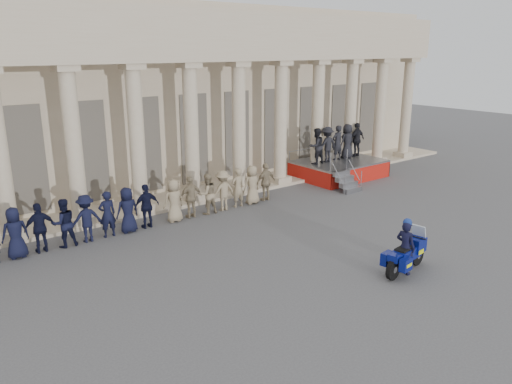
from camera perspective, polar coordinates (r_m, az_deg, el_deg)
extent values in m
plane|color=#48484B|center=(16.39, 3.58, -8.70)|extent=(90.00, 90.00, 0.00)
cube|color=tan|center=(28.02, -17.29, 10.57)|extent=(40.00, 10.00, 9.00)
cube|color=tan|center=(23.25, -10.87, -1.17)|extent=(40.00, 2.60, 0.15)
cube|color=tan|center=(21.52, -10.83, 15.64)|extent=(35.80, 1.00, 1.00)
cube|color=tan|center=(21.54, -11.00, 18.56)|extent=(35.80, 1.00, 1.20)
cube|color=tan|center=(20.49, -26.23, -4.32)|extent=(0.90, 0.90, 0.30)
cube|color=tan|center=(21.08, -19.35, -2.99)|extent=(0.90, 0.90, 0.30)
cylinder|color=tan|center=(20.35, -20.12, 4.89)|extent=(0.64, 0.64, 5.60)
cube|color=tan|center=(20.04, -20.94, 13.10)|extent=(0.85, 0.85, 0.24)
cube|color=tan|center=(21.96, -12.96, -1.71)|extent=(0.90, 0.90, 0.30)
cylinder|color=tan|center=(21.26, -13.46, 5.88)|extent=(0.64, 0.64, 5.60)
cube|color=tan|center=(20.96, -13.99, 13.75)|extent=(0.85, 0.85, 0.24)
cube|color=tan|center=(23.10, -7.13, -0.52)|extent=(0.90, 0.90, 0.30)
cylinder|color=tan|center=(22.44, -7.39, 6.71)|extent=(0.64, 0.64, 5.60)
cube|color=tan|center=(22.16, -7.67, 14.18)|extent=(0.85, 0.85, 0.24)
cube|color=tan|center=(24.47, -1.91, 0.54)|extent=(0.90, 0.90, 0.30)
cylinder|color=tan|center=(23.84, -1.97, 7.39)|extent=(0.64, 0.64, 5.60)
cube|color=tan|center=(23.58, -2.04, 14.42)|extent=(0.85, 0.85, 0.24)
cube|color=tan|center=(26.02, 2.73, 1.49)|extent=(0.90, 0.90, 0.30)
cylinder|color=tan|center=(25.44, 2.82, 7.93)|extent=(0.64, 0.64, 5.60)
cube|color=tan|center=(25.19, 2.92, 14.52)|extent=(0.85, 0.85, 0.24)
cube|color=tan|center=(27.73, 6.83, 2.31)|extent=(0.90, 0.90, 0.30)
cylinder|color=tan|center=(27.19, 7.04, 8.36)|extent=(0.64, 0.64, 5.60)
cube|color=tan|center=(26.95, 7.25, 14.52)|extent=(0.85, 0.85, 0.24)
cube|color=tan|center=(29.58, 10.43, 3.03)|extent=(0.90, 0.90, 0.30)
cylinder|color=tan|center=(29.06, 10.73, 8.70)|extent=(0.64, 0.64, 5.60)
cube|color=tan|center=(28.84, 11.04, 14.46)|extent=(0.85, 0.85, 0.24)
cube|color=tan|center=(31.52, 13.61, 3.65)|extent=(0.90, 0.90, 0.30)
cylinder|color=tan|center=(31.04, 13.97, 8.97)|extent=(0.64, 0.64, 5.60)
cube|color=tan|center=(30.84, 14.34, 14.35)|extent=(0.85, 0.85, 0.24)
cube|color=tan|center=(33.56, 16.41, 4.19)|extent=(0.90, 0.90, 0.30)
cylinder|color=tan|center=(33.11, 16.82, 9.18)|extent=(0.64, 0.64, 5.60)
cube|color=tan|center=(32.92, 17.24, 14.22)|extent=(0.85, 0.85, 0.24)
cube|color=black|center=(22.07, -24.80, 3.34)|extent=(1.30, 0.12, 4.20)
cube|color=black|center=(22.76, -18.46, 4.36)|extent=(1.30, 0.12, 4.20)
cube|color=black|center=(23.73, -12.55, 5.25)|extent=(1.30, 0.12, 4.20)
cube|color=black|center=(24.92, -7.14, 6.02)|extent=(1.30, 0.12, 4.20)
cube|color=black|center=(26.32, -2.25, 6.67)|extent=(1.30, 0.12, 4.20)
cube|color=black|center=(27.90, 2.13, 7.21)|extent=(1.30, 0.12, 4.20)
cube|color=black|center=(29.61, 6.03, 7.66)|extent=(1.30, 0.12, 4.20)
cube|color=black|center=(31.45, 9.49, 8.02)|extent=(1.30, 0.12, 4.20)
cube|color=black|center=(33.39, 12.57, 8.32)|extent=(1.30, 0.12, 4.20)
imported|color=black|center=(18.67, -25.82, -4.23)|extent=(0.87, 0.57, 1.78)
imported|color=black|center=(18.83, -23.45, -3.78)|extent=(1.04, 0.44, 1.78)
imported|color=black|center=(19.02, -21.12, -3.33)|extent=(0.87, 0.68, 1.78)
imported|color=black|center=(19.24, -18.84, -2.88)|extent=(1.15, 0.66, 1.78)
imported|color=black|center=(19.49, -16.62, -2.44)|extent=(0.65, 0.43, 1.78)
imported|color=black|center=(19.77, -14.47, -2.01)|extent=(0.87, 0.57, 1.78)
imported|color=black|center=(20.08, -12.37, -1.59)|extent=(1.04, 0.44, 1.78)
imported|color=gray|center=(20.59, -9.37, -0.98)|extent=(0.87, 0.57, 1.78)
imported|color=gray|center=(20.96, -7.44, -0.58)|extent=(1.04, 0.44, 1.78)
imported|color=gray|center=(21.36, -5.59, -0.21)|extent=(0.87, 0.68, 1.78)
imported|color=gray|center=(21.78, -3.81, 0.16)|extent=(1.15, 0.66, 1.78)
imported|color=gray|center=(22.22, -2.09, 0.51)|extent=(0.65, 0.43, 1.78)
imported|color=gray|center=(22.68, -0.44, 0.85)|extent=(0.87, 0.57, 1.78)
imported|color=gray|center=(23.16, 1.14, 1.17)|extent=(1.04, 0.44, 1.78)
cube|color=gray|center=(27.80, 9.48, 3.49)|extent=(4.64, 3.31, 0.10)
cube|color=#A4150D|center=(26.86, 11.98, 1.88)|extent=(4.64, 0.04, 0.84)
cube|color=#A4150D|center=(26.31, 6.01, 1.85)|extent=(0.04, 3.31, 0.84)
cube|color=#A4150D|center=(29.60, 12.48, 3.16)|extent=(0.04, 3.31, 0.84)
cube|color=gray|center=(25.10, 10.98, 0.22)|extent=(1.10, 0.28, 0.23)
cube|color=gray|center=(25.21, 10.53, 0.87)|extent=(1.10, 0.28, 0.23)
cube|color=gray|center=(25.33, 10.09, 1.51)|extent=(1.10, 0.28, 0.23)
cube|color=gray|center=(25.46, 9.65, 2.15)|extent=(1.10, 0.28, 0.23)
cylinder|color=gray|center=(28.78, 7.19, 5.13)|extent=(4.64, 0.04, 0.04)
imported|color=black|center=(26.61, 6.90, 5.23)|extent=(0.93, 0.72, 1.90)
imported|color=black|center=(27.17, 8.11, 5.41)|extent=(1.23, 0.71, 1.90)
imported|color=black|center=(27.74, 9.27, 5.58)|extent=(0.69, 0.46, 1.90)
imported|color=black|center=(28.32, 10.39, 5.74)|extent=(0.93, 0.61, 1.90)
imported|color=black|center=(28.91, 11.45, 5.90)|extent=(1.12, 0.46, 1.90)
cylinder|color=black|center=(17.31, 17.92, -6.90)|extent=(0.68, 0.23, 0.67)
cylinder|color=black|center=(16.05, 15.40, -8.53)|extent=(0.68, 0.23, 0.67)
cube|color=navy|center=(16.60, 16.88, -6.70)|extent=(1.21, 0.57, 0.39)
cube|color=navy|center=(16.97, 17.74, -5.69)|extent=(0.62, 0.60, 0.46)
cube|color=silver|center=(17.05, 17.67, -6.42)|extent=(0.26, 0.33, 0.12)
cube|color=#B2BFCC|center=(16.99, 18.11, -4.44)|extent=(0.27, 0.49, 0.54)
cube|color=black|center=(16.36, 16.60, -6.26)|extent=(0.70, 0.43, 0.10)
cube|color=navy|center=(15.95, 15.60, -7.24)|extent=(0.40, 0.39, 0.22)
cube|color=navy|center=(15.95, 16.76, -7.92)|extent=(0.48, 0.28, 0.41)
cube|color=#D9E40C|center=(15.95, 16.76, -7.92)|extent=(0.33, 0.28, 0.10)
cube|color=navy|center=(16.23, 14.73, -7.34)|extent=(0.48, 0.28, 0.41)
cube|color=#D9E40C|center=(16.23, 14.73, -7.34)|extent=(0.33, 0.28, 0.10)
cylinder|color=silver|center=(16.42, 15.19, -8.06)|extent=(0.62, 0.18, 0.10)
cylinder|color=black|center=(16.88, 17.81, -4.92)|extent=(0.13, 0.71, 0.04)
imported|color=black|center=(16.39, 16.70, -6.08)|extent=(0.50, 0.68, 1.74)
sphere|color=navy|center=(16.10, 16.93, -3.36)|extent=(0.28, 0.28, 0.28)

